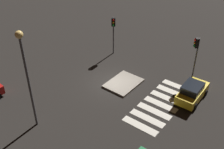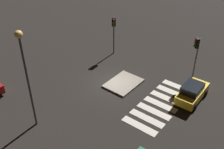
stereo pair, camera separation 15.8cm
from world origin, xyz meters
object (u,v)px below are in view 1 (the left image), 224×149
at_px(car_yellow, 192,92).
at_px(traffic_light_east, 196,49).
at_px(traffic_light_north, 113,27).
at_px(street_lamp, 25,66).
at_px(traffic_island, 123,83).

relative_size(car_yellow, traffic_light_east, 0.88).
height_order(car_yellow, traffic_light_north, traffic_light_north).
xyz_separation_m(traffic_light_east, street_lamp, (-13.84, 7.24, 2.14)).
height_order(traffic_island, traffic_light_north, traffic_light_north).
bearing_deg(car_yellow, street_lamp, 140.39).
bearing_deg(traffic_light_north, traffic_island, 10.49).
bearing_deg(traffic_light_north, street_lamp, -26.50).
distance_m(traffic_island, street_lamp, 10.78).
bearing_deg(street_lamp, car_yellow, -38.88).
relative_size(car_yellow, street_lamp, 0.48).
bearing_deg(traffic_island, traffic_light_east, -45.26).
relative_size(car_yellow, traffic_light_north, 0.90).
xyz_separation_m(traffic_light_north, street_lamp, (-13.28, -2.22, 2.23)).
xyz_separation_m(car_yellow, traffic_light_east, (3.08, 1.43, 2.63)).
bearing_deg(traffic_light_east, street_lamp, 19.98).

